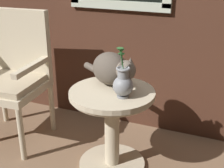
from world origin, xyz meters
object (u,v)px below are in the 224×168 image
(cat, at_px, (112,69))
(pewter_vase_with_ivy, at_px, (123,83))
(wicker_side_table, at_px, (112,117))
(wicker_chair, at_px, (12,71))

(cat, bearing_deg, pewter_vase_with_ivy, -48.30)
(cat, relative_size, pewter_vase_with_ivy, 1.56)
(cat, distance_m, pewter_vase_with_ivy, 0.22)
(wicker_side_table, relative_size, cat, 1.19)
(cat, bearing_deg, wicker_chair, 179.77)
(wicker_chair, distance_m, cat, 0.88)
(wicker_side_table, height_order, cat, cat)
(wicker_side_table, relative_size, pewter_vase_with_ivy, 1.85)
(cat, xyz_separation_m, pewter_vase_with_ivy, (0.14, -0.16, -0.02))
(wicker_side_table, height_order, pewter_vase_with_ivy, pewter_vase_with_ivy)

